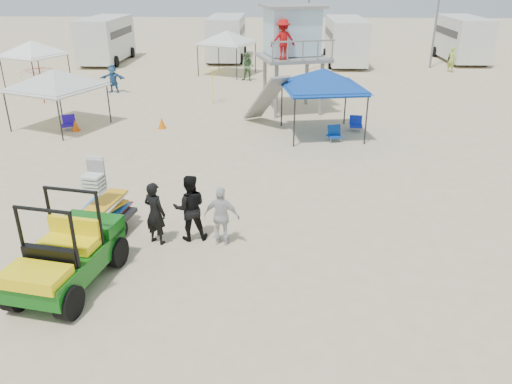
{
  "coord_description": "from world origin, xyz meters",
  "views": [
    {
      "loc": [
        0.99,
        -8.59,
        6.47
      ],
      "look_at": [
        0.5,
        3.0,
        1.3
      ],
      "focal_mm": 35.0,
      "sensor_mm": 36.0,
      "label": 1
    }
  ],
  "objects_px": {
    "lifeguard_tower": "(292,35)",
    "canopy_blue": "(324,72)",
    "man_left": "(155,213)",
    "utility_cart": "(63,248)",
    "surf_trailer": "(100,209)"
  },
  "relations": [
    {
      "from": "utility_cart",
      "to": "man_left",
      "type": "bearing_deg",
      "value": 53.23
    },
    {
      "from": "surf_trailer",
      "to": "man_left",
      "type": "bearing_deg",
      "value": -11.2
    },
    {
      "from": "surf_trailer",
      "to": "canopy_blue",
      "type": "relative_size",
      "value": 0.65
    },
    {
      "from": "man_left",
      "to": "canopy_blue",
      "type": "relative_size",
      "value": 0.47
    },
    {
      "from": "surf_trailer",
      "to": "canopy_blue",
      "type": "bearing_deg",
      "value": 55.02
    },
    {
      "from": "utility_cart",
      "to": "surf_trailer",
      "type": "distance_m",
      "value": 2.35
    },
    {
      "from": "utility_cart",
      "to": "lifeguard_tower",
      "type": "distance_m",
      "value": 16.67
    },
    {
      "from": "utility_cart",
      "to": "man_left",
      "type": "height_order",
      "value": "utility_cart"
    },
    {
      "from": "canopy_blue",
      "to": "surf_trailer",
      "type": "bearing_deg",
      "value": -124.98
    },
    {
      "from": "utility_cart",
      "to": "canopy_blue",
      "type": "height_order",
      "value": "canopy_blue"
    },
    {
      "from": "canopy_blue",
      "to": "man_left",
      "type": "bearing_deg",
      "value": -117.41
    },
    {
      "from": "surf_trailer",
      "to": "canopy_blue",
      "type": "height_order",
      "value": "canopy_blue"
    },
    {
      "from": "lifeguard_tower",
      "to": "canopy_blue",
      "type": "bearing_deg",
      "value": -72.9
    },
    {
      "from": "utility_cart",
      "to": "canopy_blue",
      "type": "xyz_separation_m",
      "value": [
        6.46,
        11.56,
        1.68
      ]
    },
    {
      "from": "lifeguard_tower",
      "to": "canopy_blue",
      "type": "height_order",
      "value": "lifeguard_tower"
    }
  ]
}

